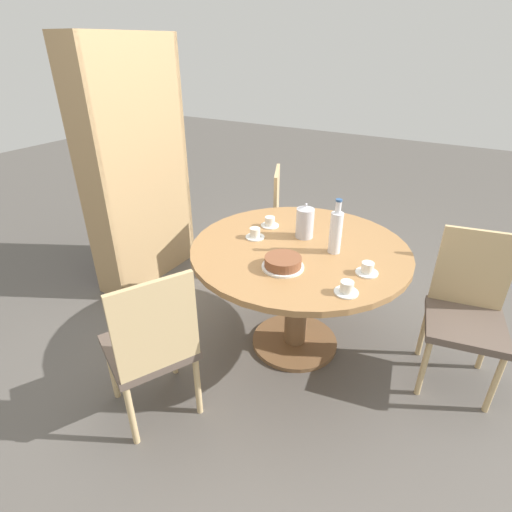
{
  "coord_description": "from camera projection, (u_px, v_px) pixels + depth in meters",
  "views": [
    {
      "loc": [
        -1.97,
        -0.85,
        1.83
      ],
      "look_at": [
        0.0,
        0.31,
        0.6
      ],
      "focal_mm": 28.0,
      "sensor_mm": 36.0,
      "label": 1
    }
  ],
  "objects": [
    {
      "name": "ground_plane",
      "position": [
        294.0,
        343.0,
        2.75
      ],
      "size": [
        14.0,
        14.0,
        0.0
      ],
      "primitive_type": "plane",
      "color": "#56514C"
    },
    {
      "name": "dining_table",
      "position": [
        299.0,
        270.0,
        2.47
      ],
      "size": [
        1.31,
        1.31,
        0.74
      ],
      "color": "brown",
      "rests_on": "ground_plane"
    },
    {
      "name": "chair_a",
      "position": [
        152.0,
        345.0,
        2.01
      ],
      "size": [
        0.57,
        0.57,
        0.92
      ],
      "rotation": [
        0.0,
        0.0,
        2.67
      ],
      "color": "tan",
      "rests_on": "ground_plane"
    },
    {
      "name": "chair_b",
      "position": [
        467.0,
        310.0,
        2.28
      ],
      "size": [
        0.49,
        0.49,
        0.92
      ],
      "rotation": [
        0.0,
        0.0,
        4.89
      ],
      "color": "tan",
      "rests_on": "ground_plane"
    },
    {
      "name": "chair_c",
      "position": [
        291.0,
        222.0,
        3.38
      ],
      "size": [
        0.56,
        0.56,
        0.92
      ],
      "rotation": [
        0.0,
        0.0,
        6.71
      ],
      "color": "tan",
      "rests_on": "ground_plane"
    },
    {
      "name": "bookshelf",
      "position": [
        139.0,
        171.0,
        3.15
      ],
      "size": [
        0.91,
        0.28,
        1.9
      ],
      "rotation": [
        0.0,
        0.0,
        3.14
      ],
      "color": "tan",
      "rests_on": "ground_plane"
    },
    {
      "name": "coffee_pot",
      "position": [
        305.0,
        222.0,
        2.47
      ],
      "size": [
        0.11,
        0.11,
        0.22
      ],
      "color": "silver",
      "rests_on": "dining_table"
    },
    {
      "name": "water_bottle",
      "position": [
        336.0,
        231.0,
        2.28
      ],
      "size": [
        0.07,
        0.07,
        0.33
      ],
      "color": "silver",
      "rests_on": "dining_table"
    },
    {
      "name": "cake_main",
      "position": [
        283.0,
        263.0,
        2.16
      ],
      "size": [
        0.23,
        0.23,
        0.06
      ],
      "color": "white",
      "rests_on": "dining_table"
    },
    {
      "name": "cup_a",
      "position": [
        347.0,
        288.0,
        1.95
      ],
      "size": [
        0.12,
        0.12,
        0.06
      ],
      "color": "silver",
      "rests_on": "dining_table"
    },
    {
      "name": "cup_b",
      "position": [
        255.0,
        234.0,
        2.5
      ],
      "size": [
        0.12,
        0.12,
        0.06
      ],
      "color": "silver",
      "rests_on": "dining_table"
    },
    {
      "name": "cup_c",
      "position": [
        270.0,
        222.0,
        2.65
      ],
      "size": [
        0.12,
        0.12,
        0.06
      ],
      "color": "silver",
      "rests_on": "dining_table"
    },
    {
      "name": "cup_d",
      "position": [
        367.0,
        269.0,
        2.11
      ],
      "size": [
        0.12,
        0.12,
        0.06
      ],
      "color": "silver",
      "rests_on": "dining_table"
    }
  ]
}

